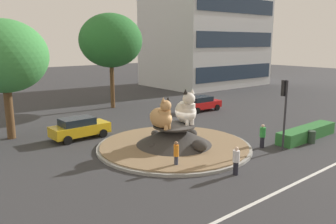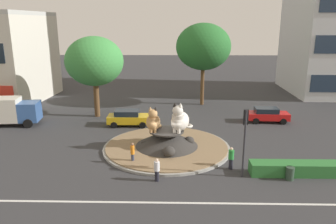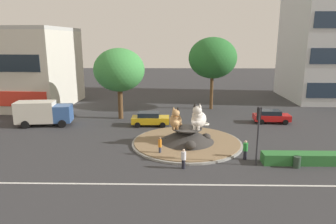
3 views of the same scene
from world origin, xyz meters
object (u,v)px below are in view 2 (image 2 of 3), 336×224
Objects in this scene: broadleaf_tree_behind_island at (203,47)px; parked_car_right at (268,114)px; pedestrian_green_shirt at (231,158)px; pedestrian_orange_shirt at (133,152)px; traffic_light_mast at (245,130)px; sedan_on_far_lane at (129,118)px; litter_bin at (290,173)px; delivery_box_truck at (6,110)px; cat_statue_calico at (153,121)px; second_tree_near_tower at (94,61)px; cat_statue_white at (180,120)px; pedestrian_white_shirt at (157,169)px.

broadleaf_tree_behind_island reaches higher than parked_car_right.
pedestrian_green_shirt reaches higher than pedestrian_orange_shirt.
parked_car_right is (5.12, 12.77, -2.50)m from traffic_light_mast.
sedan_on_far_lane reaches higher than litter_bin.
traffic_light_mast is 0.74× the size of delivery_box_truck.
broadleaf_tree_behind_island is at bearing 132.40° from parked_car_right.
cat_statue_calico is 14.06m from parked_car_right.
cat_statue_calico is at bearing 39.23° from pedestrian_orange_shirt.
traffic_light_mast is at bearing -51.10° from sedan_on_far_lane.
pedestrian_orange_shirt is 0.26× the size of delivery_box_truck.
second_tree_near_tower reaches higher than cat_statue_calico.
litter_bin is at bearing -31.33° from delivery_box_truck.
cat_statue_white reaches higher than cat_statue_calico.
pedestrian_orange_shirt is at bearing 96.74° from pedestrian_white_shirt.
pedestrian_white_shirt is 12.59m from sedan_on_far_lane.
broadleaf_tree_behind_island reaches higher than traffic_light_mast.
traffic_light_mast is 20.70m from broadleaf_tree_behind_island.
traffic_light_mast is (6.43, -4.90, 0.93)m from cat_statue_calico.
sedan_on_far_lane is 17.08m from litter_bin.
delivery_box_truck reaches higher than pedestrian_white_shirt.
parked_car_right is (18.47, -1.75, -5.32)m from second_tree_near_tower.
cat_statue_white reaches higher than pedestrian_white_shirt.
cat_statue_white is 0.57× the size of sedan_on_far_lane.
pedestrian_orange_shirt reaches higher than litter_bin.
broadleaf_tree_behind_island is 6.34× the size of pedestrian_white_shirt.
cat_statue_calico is 0.24× the size of second_tree_near_tower.
cat_statue_calico is at bearing 150.37° from litter_bin.
litter_bin is (24.84, -11.52, -1.11)m from delivery_box_truck.
cat_statue_calico is 0.85× the size of cat_statue_white.
litter_bin is at bearing -42.44° from second_tree_near_tower.
pedestrian_orange_shirt is 0.38× the size of parked_car_right.
cat_statue_calico is 7.11m from pedestrian_green_shirt.
cat_statue_calico is 6.01m from pedestrian_white_shirt.
traffic_light_mast is 13.98m from parked_car_right.
second_tree_near_tower is 5.33× the size of pedestrian_green_shirt.
pedestrian_white_shirt is 0.97× the size of pedestrian_orange_shirt.
cat_statue_calico is 12.43m from second_tree_near_tower.
second_tree_near_tower is 17.93m from pedestrian_white_shirt.
traffic_light_mast is 4.22m from litter_bin.
pedestrian_white_shirt is 3.37m from pedestrian_orange_shirt.
pedestrian_white_shirt is at bearing -177.56° from litter_bin.
cat_statue_calico is 2.36× the size of litter_bin.
pedestrian_green_shirt is at bearing 64.57° from cat_statue_white.
cat_statue_white is 1.51× the size of pedestrian_orange_shirt.
litter_bin is (3.68, -1.60, -0.41)m from pedestrian_green_shirt.
second_tree_near_tower is 5.50× the size of pedestrian_white_shirt.
delivery_box_truck is (-13.99, 9.16, 0.68)m from pedestrian_orange_shirt.
cat_statue_white is 6.54m from traffic_light_mast.
traffic_light_mast is 0.46× the size of broadleaf_tree_behind_island.
second_tree_near_tower is 2.02× the size of sedan_on_far_lane.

